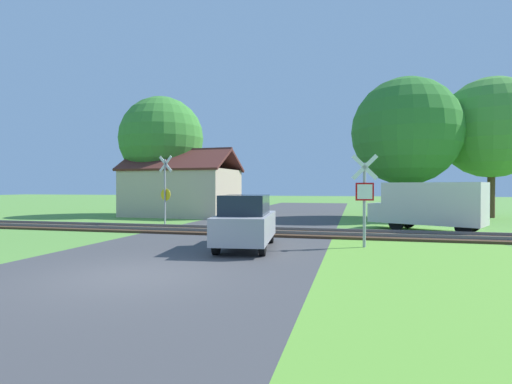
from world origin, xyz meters
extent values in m
plane|color=#5B933D|center=(0.00, 0.00, 0.00)|extent=(160.00, 160.00, 0.00)
cube|color=#424244|center=(0.00, 2.00, 0.00)|extent=(8.22, 80.00, 0.01)
cube|color=#422D1E|center=(0.00, 8.87, 0.05)|extent=(60.00, 2.60, 0.10)
cube|color=slate|center=(0.00, 9.59, 0.16)|extent=(60.00, 0.08, 0.12)
cube|color=slate|center=(0.00, 8.15, 0.16)|extent=(60.00, 0.08, 0.12)
cylinder|color=#9E9EA5|center=(5.29, 5.75, 1.43)|extent=(0.10, 0.10, 2.85)
cube|color=red|center=(5.29, 5.69, 1.88)|extent=(0.60, 0.10, 0.60)
cube|color=white|center=(5.30, 5.67, 1.88)|extent=(0.49, 0.07, 0.49)
cube|color=white|center=(5.29, 5.69, 2.70)|extent=(0.87, 0.13, 0.88)
cube|color=white|center=(5.29, 5.69, 2.70)|extent=(0.87, 0.13, 0.88)
cylinder|color=#9E9EA5|center=(-4.76, 11.09, 1.75)|extent=(0.09, 0.09, 3.50)
cube|color=white|center=(-4.75, 11.15, 3.25)|extent=(0.85, 0.26, 0.88)
cube|color=white|center=(-4.75, 11.15, 3.25)|extent=(0.85, 0.26, 0.88)
cylinder|color=yellow|center=(-4.74, 11.16, 1.62)|extent=(0.63, 0.20, 0.64)
cube|color=#C6B293|center=(-6.82, 17.71, 1.61)|extent=(7.45, 5.28, 3.22)
cube|color=#562823|center=(-6.88, 16.49, 3.90)|extent=(7.69, 3.18, 1.62)
cube|color=#562823|center=(-6.75, 18.93, 3.90)|extent=(7.69, 3.18, 1.62)
cube|color=brown|center=(-4.84, 17.60, 3.88)|extent=(0.53, 0.53, 1.10)
cylinder|color=#513823|center=(8.20, 19.41, 1.51)|extent=(0.33, 0.33, 3.03)
sphere|color=#337A2D|center=(8.20, 19.41, 5.64)|extent=(6.97, 6.97, 6.97)
cylinder|color=#513823|center=(-8.73, 18.45, 1.64)|extent=(0.38, 0.38, 3.27)
sphere|color=#3D8433|center=(-8.73, 18.45, 5.55)|extent=(6.07, 6.07, 6.07)
cylinder|color=#513823|center=(13.68, 21.00, 1.73)|extent=(0.46, 0.46, 3.46)
sphere|color=#478E38|center=(13.68, 21.00, 5.92)|extent=(6.57, 6.57, 6.57)
cube|color=silver|center=(8.48, 11.54, 1.29)|extent=(4.61, 3.56, 1.90)
cube|color=silver|center=(6.29, 12.62, 0.79)|extent=(1.43, 1.93, 0.90)
cube|color=#19232D|center=(6.62, 12.46, 1.62)|extent=(0.75, 1.47, 0.85)
cube|color=navy|center=(8.91, 12.39, 0.96)|extent=(3.39, 1.68, 0.16)
cylinder|color=black|center=(7.55, 12.87, 0.34)|extent=(0.69, 0.46, 0.68)
cylinder|color=black|center=(6.86, 11.47, 0.34)|extent=(0.69, 0.46, 0.68)
cylinder|color=black|center=(10.11, 11.60, 0.34)|extent=(0.69, 0.46, 0.68)
cylinder|color=black|center=(9.42, 10.21, 0.34)|extent=(0.69, 0.46, 0.68)
cube|color=#99999E|center=(1.47, 4.58, 0.72)|extent=(2.09, 4.16, 0.84)
cube|color=#19232D|center=(1.49, 4.38, 1.46)|extent=(1.64, 2.35, 0.64)
cylinder|color=black|center=(2.01, 6.01, 0.30)|extent=(0.25, 0.62, 0.60)
cylinder|color=black|center=(0.62, 5.85, 0.30)|extent=(0.25, 0.62, 0.60)
cylinder|color=black|center=(2.32, 3.31, 0.30)|extent=(0.25, 0.62, 0.60)
cylinder|color=black|center=(0.93, 3.15, 0.30)|extent=(0.25, 0.62, 0.60)
camera|label=1|loc=(4.97, -8.16, 2.05)|focal=28.00mm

